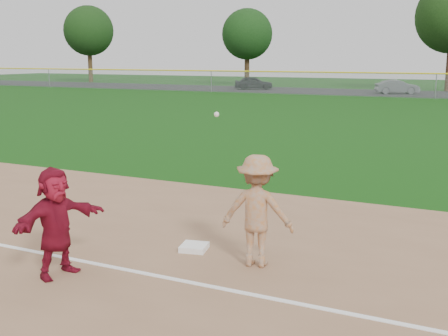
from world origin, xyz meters
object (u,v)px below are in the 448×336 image
at_px(first_base, 194,247).
at_px(base_runner, 56,222).
at_px(car_left, 254,83).
at_px(car_mid, 397,87).

relative_size(first_base, base_runner, 0.26).
relative_size(car_left, car_mid, 1.02).
distance_m(first_base, car_left, 48.80).
relative_size(first_base, car_left, 0.11).
bearing_deg(car_mid, first_base, 161.49).
relative_size(base_runner, car_mid, 0.44).
height_order(first_base, base_runner, base_runner).
height_order(base_runner, car_left, base_runner).
xyz_separation_m(car_left, car_mid, (14.36, -0.75, -0.04)).
xyz_separation_m(first_base, base_runner, (-1.33, -1.90, 0.80)).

